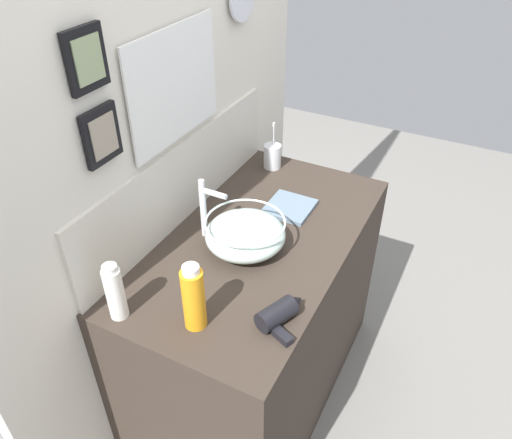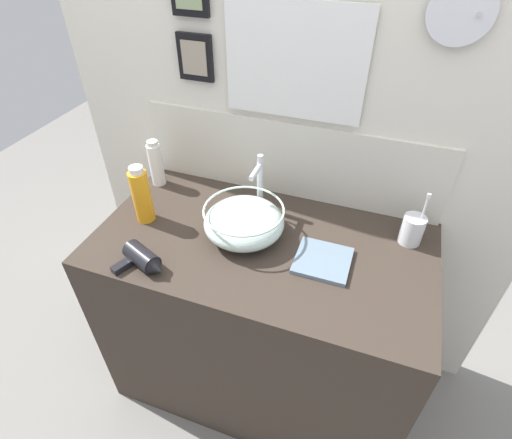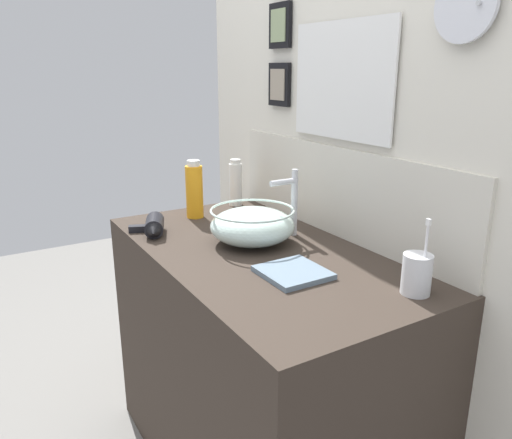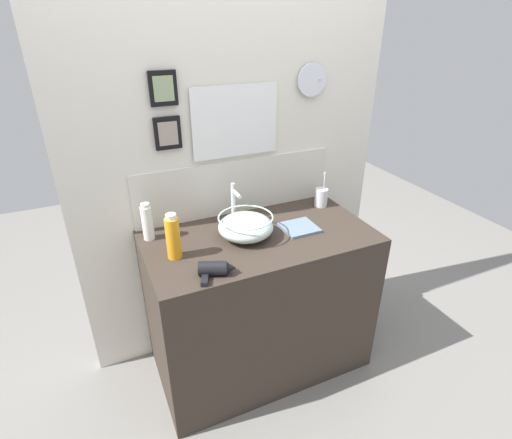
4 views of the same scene
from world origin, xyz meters
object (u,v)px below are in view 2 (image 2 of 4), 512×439
at_px(hair_drier, 143,260).
at_px(toothbrush_cup, 412,230).
at_px(lotion_bottle, 142,195).
at_px(hand_towel, 323,261).
at_px(spray_bottle, 156,164).
at_px(faucet, 259,181).
at_px(glass_bowl_sink, 244,222).

height_order(hair_drier, toothbrush_cup, toothbrush_cup).
bearing_deg(lotion_bottle, hand_towel, -0.18).
bearing_deg(spray_bottle, faucet, -3.76).
height_order(toothbrush_cup, spray_bottle, toothbrush_cup).
bearing_deg(spray_bottle, lotion_bottle, -71.18).
distance_m(faucet, hand_towel, 0.38).
bearing_deg(lotion_bottle, faucet, 27.18).
xyz_separation_m(lotion_bottle, hand_towel, (0.69, -0.00, -0.10)).
distance_m(faucet, spray_bottle, 0.47).
height_order(faucet, hand_towel, faucet).
height_order(glass_bowl_sink, faucet, faucet).
height_order(glass_bowl_sink, hair_drier, glass_bowl_sink).
relative_size(glass_bowl_sink, toothbrush_cup, 1.36).
bearing_deg(lotion_bottle, spray_bottle, 108.82).
bearing_deg(hand_towel, toothbrush_cup, 37.80).
bearing_deg(faucet, spray_bottle, 176.24).
bearing_deg(hair_drier, faucet, 58.55).
relative_size(spray_bottle, lotion_bottle, 0.87).
bearing_deg(glass_bowl_sink, hand_towel, -7.67).
xyz_separation_m(glass_bowl_sink, hand_towel, (0.30, -0.04, -0.06)).
bearing_deg(hair_drier, toothbrush_cup, 27.42).
height_order(faucet, spray_bottle, faucet).
xyz_separation_m(glass_bowl_sink, faucet, (0.00, 0.16, 0.07)).
bearing_deg(glass_bowl_sink, spray_bottle, 157.67).
bearing_deg(spray_bottle, glass_bowl_sink, -22.33).
xyz_separation_m(faucet, hand_towel, (0.30, -0.20, -0.13)).
bearing_deg(faucet, lotion_bottle, -152.82).
bearing_deg(glass_bowl_sink, faucet, 90.00).
distance_m(faucet, hair_drier, 0.50).
xyz_separation_m(hair_drier, toothbrush_cup, (0.83, 0.43, 0.02)).
bearing_deg(hair_drier, lotion_bottle, 120.31).
height_order(toothbrush_cup, lotion_bottle, lotion_bottle).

